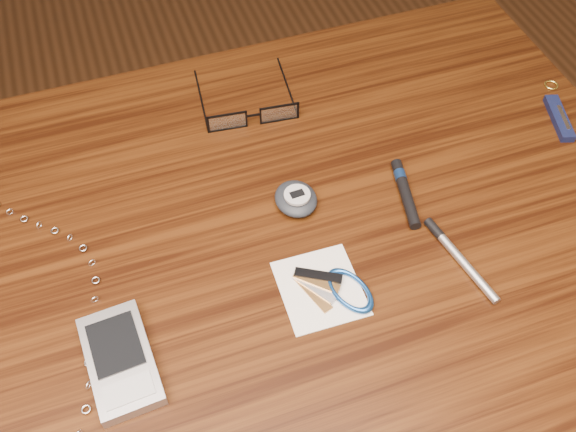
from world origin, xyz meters
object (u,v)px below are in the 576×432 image
Objects in this scene: pedometer at (296,199)px; notepad_keys at (335,289)px; eyeglasses at (252,114)px; pda_phone at (120,360)px; silver_pen at (455,253)px; desk at (263,290)px; pocket_knife at (559,118)px.

pedometer reaches higher than notepad_keys.
eyeglasses is 0.15m from pedometer.
eyeglasses is 2.33× the size of pedometer.
silver_pen is at bearing 1.13° from pda_phone.
pda_phone is 2.02× the size of pedometer.
eyeglasses is 1.31× the size of notepad_keys.
pedometer is at bearing 35.44° from desk.
pedometer reaches higher than desk.
notepad_keys is (0.24, 0.01, -0.00)m from pda_phone.
desk is at bearing -172.15° from pocket_knife.
silver_pen is at bearing -41.79° from pedometer.
eyeglasses reaches higher than pocket_knife.
pda_phone is at bearing -177.80° from notepad_keys.
pda_phone is 0.38m from silver_pen.
pda_phone reaches higher than notepad_keys.
pda_phone is at bearing -151.68° from desk.
desk is 0.46m from pocket_knife.
eyeglasses is 1.68× the size of pocket_knife.
pedometer reaches higher than pocket_knife.
desk is at bearing -144.56° from pedometer.
pda_phone is 1.46× the size of pocket_knife.
pedometer is at bearing -87.40° from eyeglasses.
notepad_keys is (-0.00, -0.13, -0.01)m from pedometer.
pedometer is 0.56× the size of notepad_keys.
pda_phone is at bearing -149.80° from pedometer.
desk is 0.23m from eyeglasses.
pda_phone is (-0.23, -0.29, -0.00)m from eyeglasses.
silver_pen reaches higher than desk.
eyeglasses is (0.05, 0.19, 0.11)m from desk.
pocket_knife is 0.28m from silver_pen.
pocket_knife is at bearing 2.81° from pedometer.
notepad_keys is at bearing 2.20° from pda_phone.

